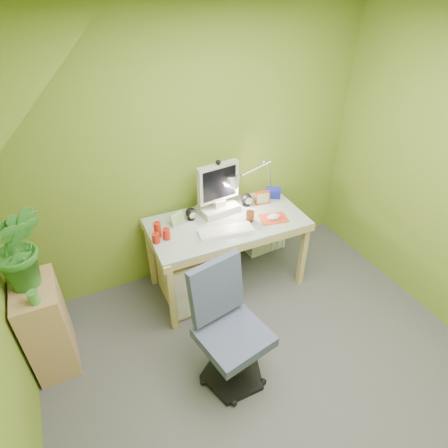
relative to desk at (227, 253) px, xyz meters
name	(u,v)px	position (x,y,z in m)	size (l,w,h in m)	color
floor	(283,391)	(-0.12, -1.19, -0.37)	(3.20, 3.20, 0.01)	#4C4C51
ceiling	(344,14)	(-0.12, -1.19, 2.04)	(3.20, 3.20, 0.01)	white
wall_back	(194,155)	(-0.12, 0.41, 0.84)	(3.20, 0.01, 2.40)	olive
slope_ceiling	(89,207)	(-1.12, -1.19, 1.49)	(1.10, 3.20, 1.10)	white
desk	(227,253)	(0.00, 0.00, 0.00)	(1.35, 0.68, 0.72)	tan
monitor	(218,184)	(0.00, 0.18, 0.63)	(0.39, 0.23, 0.54)	beige
speaker_left	(191,214)	(-0.27, 0.16, 0.42)	(0.09, 0.09, 0.11)	black
speaker_right	(246,199)	(0.27, 0.16, 0.42)	(0.10, 0.10, 0.12)	black
keyboard	(226,231)	(-0.08, -0.14, 0.37)	(0.45, 0.14, 0.02)	white
mousepad	(273,218)	(0.38, -0.14, 0.36)	(0.24, 0.17, 0.01)	red
mouse	(273,217)	(0.38, -0.14, 0.38)	(0.12, 0.07, 0.04)	white
amber_tumbler	(250,216)	(0.18, -0.08, 0.41)	(0.07, 0.07, 0.09)	maroon
candle_cluster	(159,232)	(-0.60, 0.01, 0.43)	(0.17, 0.15, 0.13)	red
photo_frame_red	(263,198)	(0.42, 0.12, 0.42)	(0.14, 0.02, 0.12)	#B12F12
photo_frame_blue	(273,193)	(0.56, 0.16, 0.42)	(0.14, 0.02, 0.12)	#161D99
photo_frame_green	(177,219)	(-0.40, 0.14, 0.42)	(0.13, 0.02, 0.11)	#9CBE82
desk_lamp	(264,171)	(0.45, 0.18, 0.66)	(0.56, 0.24, 0.60)	#BBBABF
side_ledge	(47,326)	(-1.56, -0.21, 0.02)	(0.29, 0.44, 0.77)	tan
potted_plant	(19,247)	(-1.54, -0.16, 0.71)	(0.34, 0.27, 0.61)	#2E7527
green_cup	(34,297)	(-1.54, -0.36, 0.45)	(0.07, 0.07, 0.09)	#418B3A
task_chair	(234,336)	(-0.39, -0.92, 0.09)	(0.50, 0.50, 0.91)	#3D4565
radiator	(265,232)	(0.60, 0.31, -0.15)	(0.43, 0.17, 0.43)	white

